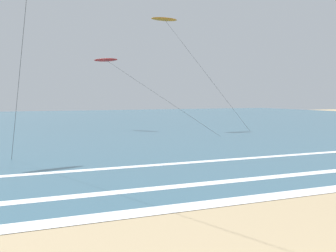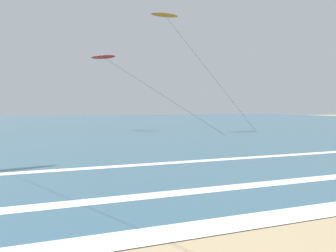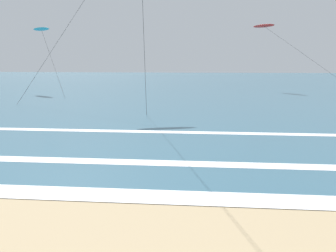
% 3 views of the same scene
% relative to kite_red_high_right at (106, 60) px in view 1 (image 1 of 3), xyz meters
% --- Properties ---
extents(ocean_surface, '(140.00, 90.00, 0.01)m').
position_rel_kite_red_high_right_xyz_m(ocean_surface, '(-6.79, 11.30, -7.54)').
color(ocean_surface, '#386075').
rests_on(ocean_surface, ground).
extents(wave_foam_shoreline, '(45.56, 0.91, 0.01)m').
position_rel_kite_red_high_right_xyz_m(wave_foam_shoreline, '(-6.69, -33.30, -7.53)').
color(wave_foam_shoreline, white).
rests_on(wave_foam_shoreline, ocean_surface).
extents(wave_foam_mid_break, '(52.04, 0.65, 0.01)m').
position_rel_kite_red_high_right_xyz_m(wave_foam_mid_break, '(-6.73, -30.42, -7.53)').
color(wave_foam_mid_break, white).
rests_on(wave_foam_mid_break, ocean_surface).
extents(wave_foam_outer_break, '(53.78, 0.57, 0.01)m').
position_rel_kite_red_high_right_xyz_m(wave_foam_outer_break, '(-6.53, -25.37, -7.53)').
color(wave_foam_outer_break, white).
rests_on(wave_foam_outer_break, ocean_surface).
extents(kite_red_high_right, '(7.95, 15.25, 7.83)m').
position_rel_kite_red_high_right_xyz_m(kite_red_high_right, '(0.00, 0.00, 0.00)').
color(kite_red_high_right, red).
rests_on(kite_red_high_right, ground).
extents(kite_orange_far_left, '(7.66, 8.75, 12.54)m').
position_rel_kite_red_high_right_xyz_m(kite_orange_far_left, '(6.51, -1.41, 4.68)').
color(kite_orange_far_left, orange).
rests_on(kite_orange_far_left, ground).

